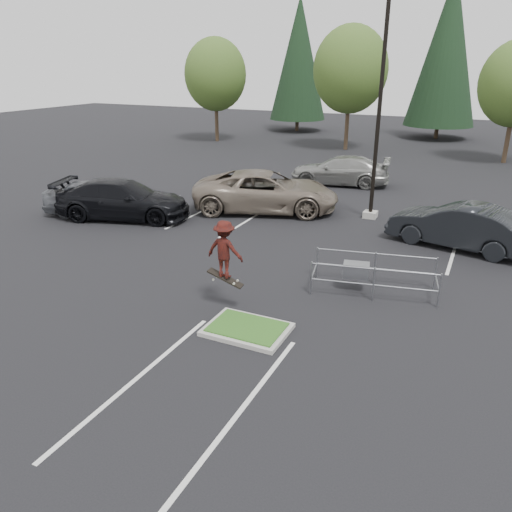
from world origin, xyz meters
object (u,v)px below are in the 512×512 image
at_px(light_pole, 379,118).
at_px(car_r_charc, 459,226).
at_px(conif_a, 299,59).
at_px(car_l_black, 121,199).
at_px(decid_b, 350,72).
at_px(car_far_silver, 341,170).
at_px(car_l_grey, 97,197).
at_px(cart_corral, 360,270).
at_px(car_l_tan, 264,191).
at_px(conif_b, 447,49).
at_px(decid_a, 216,77).
at_px(skateboarder, 225,250).

relative_size(light_pole, car_r_charc, 1.91).
xyz_separation_m(light_pole, conif_a, (-14.50, 28.00, 2.54)).
xyz_separation_m(light_pole, car_l_black, (-10.50, -5.00, -3.67)).
relative_size(decid_b, car_far_silver, 1.68).
height_order(car_l_black, car_l_grey, car_l_black).
height_order(light_pole, car_far_silver, light_pole).
xyz_separation_m(decid_b, cart_corral, (8.08, -26.62, -5.36)).
xyz_separation_m(decid_b, car_r_charc, (10.51, -20.99, -5.17)).
bearing_deg(car_l_grey, car_l_tan, -85.20).
bearing_deg(conif_b, car_far_silver, -96.98).
bearing_deg(light_pole, car_l_grey, -157.38).
distance_m(light_pole, decid_a, 25.86).
bearing_deg(car_far_silver, decid_b, -174.84).
bearing_deg(conif_b, skateboarder, -91.74).
bearing_deg(car_far_silver, conif_b, 163.62).
distance_m(decid_a, car_l_tan, 23.87).
relative_size(decid_b, car_r_charc, 1.82).
xyz_separation_m(skateboarder, car_l_black, (-8.80, 6.00, -0.95)).
bearing_deg(light_pole, decid_b, 109.35).
bearing_deg(car_l_black, decid_a, 2.06).
height_order(decid_a, car_l_tan, decid_a).
relative_size(car_l_grey, car_r_charc, 0.92).
xyz_separation_m(cart_corral, car_l_grey, (-13.57, 3.09, 0.14)).
relative_size(light_pole, decid_a, 1.14).
height_order(light_pole, decid_b, light_pole).
height_order(conif_a, car_r_charc, conif_a).
relative_size(decid_b, conif_a, 0.74).
relative_size(cart_corral, car_r_charc, 0.76).
height_order(light_pole, car_l_tan, light_pole).
height_order(conif_a, cart_corral, conif_a).
distance_m(decid_b, car_far_silver, 13.96).
relative_size(conif_b, car_r_charc, 2.73).
bearing_deg(light_pole, cart_corral, -79.00).
height_order(decid_a, car_r_charc, decid_a).
distance_m(light_pole, conif_a, 31.63).
bearing_deg(conif_b, cart_corral, -86.76).
relative_size(cart_corral, car_l_tan, 0.58).
bearing_deg(car_l_grey, car_r_charc, -105.35).
relative_size(cart_corral, skateboarder, 2.05).
distance_m(conif_b, car_l_grey, 36.11).
height_order(decid_a, car_far_silver, decid_a).
xyz_separation_m(conif_b, car_l_grey, (-11.50, -33.50, -7.02)).
height_order(decid_b, car_l_tan, decid_b).
distance_m(conif_a, car_far_silver, 25.49).
xyz_separation_m(decid_b, car_far_silver, (3.25, -12.53, -5.21)).
distance_m(skateboarder, car_far_silver, 17.10).
xyz_separation_m(skateboarder, car_l_grey, (-10.30, 6.00, -1.01)).
xyz_separation_m(light_pole, cart_corral, (1.57, -8.09, -3.87)).
bearing_deg(conif_a, decid_b, -49.83).
distance_m(conif_a, cart_corral, 40.02).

